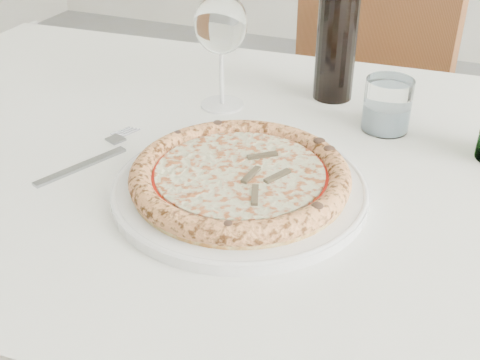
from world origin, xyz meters
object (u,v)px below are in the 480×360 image
Objects in this scene: dining_table at (266,211)px; wine_bottle at (338,31)px; tumbler at (387,108)px; wine_glass at (221,26)px; chair_far at (346,92)px; pizza at (240,176)px; plate at (240,188)px.

dining_table is 0.32m from wine_bottle.
wine_bottle is at bearing 140.41° from tumbler.
wine_glass is 0.19m from wine_bottle.
chair_far is 5.06× the size of wine_glass.
wine_bottle reaches higher than pizza.
chair_far is 0.75m from wine_glass.
dining_table is 0.15m from pizza.
dining_table is at bearing -85.22° from chair_far.
chair_far reaches higher than tumbler.
wine_bottle is (0.16, 0.10, -0.02)m from wine_glass.
wine_bottle is (-0.11, 0.09, 0.08)m from tumbler.
chair_far is 2.90× the size of plate.
wine_bottle is at bearing -80.42° from chair_far.
dining_table is 4.58× the size of plate.
chair_far reaches higher than plate.
chair_far is 3.49× the size of wine_bottle.
dining_table is at bearing -96.43° from wine_bottle.
wine_glass is at bearing 133.80° from dining_table.
wine_bottle is at bearing 85.45° from plate.
wine_bottle is at bearing 33.64° from wine_glass.
dining_table is 0.24m from tumbler.
tumbler reaches higher than dining_table.
wine_glass is 0.69× the size of wine_bottle.
plate is at bearing -19.36° from pizza.
wine_bottle reaches higher than wine_glass.
chair_far is 0.65m from wine_bottle.
chair_far is (-0.07, 0.79, -0.13)m from dining_table.
wine_bottle is (0.03, 0.34, 0.09)m from pizza.
plate is 1.21× the size of wine_bottle.
tumbler reaches higher than plate.
wine_glass is (-0.13, 0.24, 0.12)m from plate.
plate is at bearing -117.63° from tumbler.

